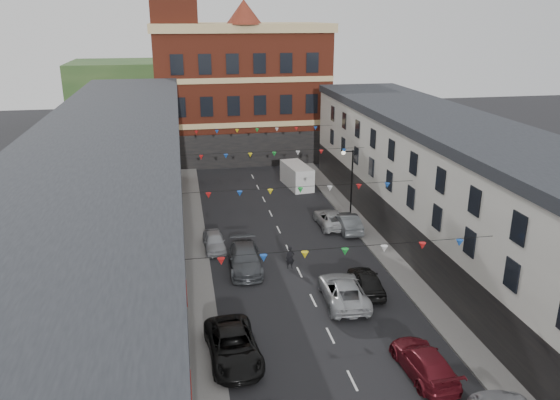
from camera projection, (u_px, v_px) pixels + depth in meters
ground at (313, 300)px, 33.94m from camera, size 160.00×160.00×0.00m
pavement_left at (200, 294)px, 34.59m from camera, size 1.80×64.00×0.15m
pavement_right at (405, 276)px, 36.97m from camera, size 1.80×64.00×0.15m
terrace_left at (110, 227)px, 31.13m from camera, size 8.40×56.00×10.70m
terrace_right at (487, 210)px, 35.34m from camera, size 8.40×56.00×9.70m
civic_building at (241, 90)px, 66.67m from camera, size 20.60×13.30×18.50m
clock_tower at (175, 33)px, 60.45m from camera, size 5.60×5.60×30.00m
distant_hill at (200, 91)px, 89.39m from camera, size 40.00×14.00×10.00m
street_lamp at (349, 174)px, 46.85m from camera, size 1.10×0.36×6.00m
car_left_c at (233, 346)px, 27.96m from camera, size 2.87×5.63×1.52m
car_left_d at (245, 259)px, 37.91m from camera, size 2.48×5.52×1.57m
car_left_e at (214, 241)px, 41.15m from camera, size 1.72×3.96×1.33m
car_right_c at (424, 362)px, 26.76m from camera, size 2.18×4.96×1.42m
car_right_d at (366, 281)px, 34.81m from camera, size 2.10×4.49×1.49m
car_right_e at (347, 222)px, 44.75m from camera, size 1.59×4.46×1.47m
car_right_f at (331, 218)px, 45.80m from camera, size 2.19×4.72×1.31m
moving_car at (344, 291)px, 33.59m from camera, size 2.84×5.55×1.50m
white_van at (297, 176)px, 56.21m from camera, size 2.62×5.43×2.31m
pedestrian at (290, 258)px, 37.99m from camera, size 0.62×0.43×1.64m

